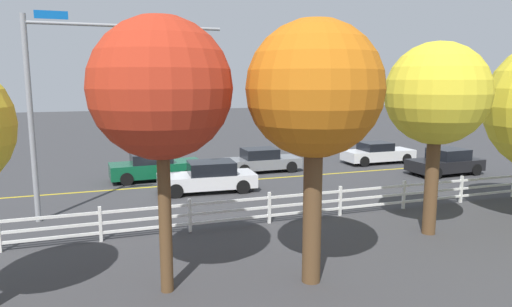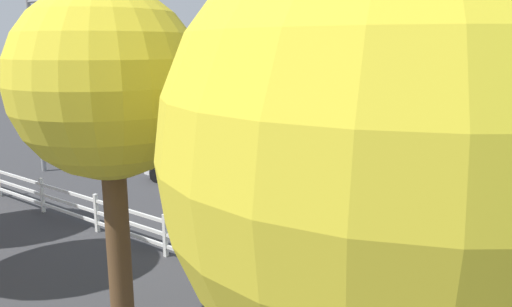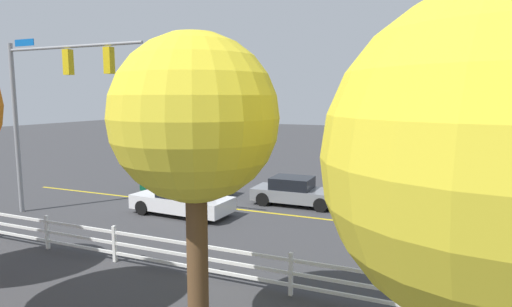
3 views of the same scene
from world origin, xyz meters
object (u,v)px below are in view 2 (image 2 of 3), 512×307
(car_2, at_px, (332,166))
(tree_0, at_px, (108,86))
(car_3, at_px, (216,147))
(car_1, at_px, (199,168))
(tree_2, at_px, (392,155))

(car_2, xyz_separation_m, tree_0, (-1.73, 11.79, 4.01))
(car_3, height_order, tree_0, tree_0)
(tree_0, bearing_deg, car_2, -81.63)
(car_2, distance_m, car_3, 5.99)
(car_1, xyz_separation_m, tree_2, (-10.86, 8.48, 3.51))
(car_2, height_order, tree_2, tree_2)
(car_2, bearing_deg, tree_2, -60.69)
(car_3, bearing_deg, car_2, -0.50)
(car_1, distance_m, tree_2, 14.22)
(car_2, bearing_deg, car_3, -178.60)
(car_2, bearing_deg, car_1, -138.40)
(car_1, relative_size, car_2, 1.11)
(car_3, distance_m, tree_0, 14.49)
(car_1, bearing_deg, car_3, -55.79)
(car_2, relative_size, tree_0, 0.65)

